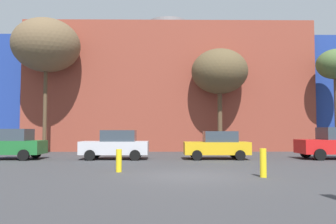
{
  "coord_description": "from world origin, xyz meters",
  "views": [
    {
      "loc": [
        -0.97,
        -12.83,
        1.72
      ],
      "look_at": [
        -0.73,
        7.17,
        2.82
      ],
      "focal_mm": 36.0,
      "sensor_mm": 36.0,
      "label": 1
    }
  ],
  "objects": [
    {
      "name": "bare_tree_2",
      "position": [
        -10.04,
        12.85,
        8.24
      ],
      "size": [
        5.13,
        5.13,
        10.32
      ],
      "color": "brown",
      "rests_on": "ground_plane"
    },
    {
      "name": "ground_plane",
      "position": [
        0.0,
        0.0,
        0.0
      ],
      "size": [
        200.0,
        200.0,
        0.0
      ],
      "primitive_type": "plane",
      "color": "#38383A"
    },
    {
      "name": "bollard_yellow_0",
      "position": [
        -2.84,
        1.23,
        0.47
      ],
      "size": [
        0.24,
        0.24,
        0.94
      ],
      "primitive_type": "cylinder",
      "color": "yellow",
      "rests_on": "ground_plane"
    },
    {
      "name": "parked_car_0",
      "position": [
        -10.24,
        7.43,
        0.9
      ],
      "size": [
        4.19,
        2.06,
        1.82
      ],
      "rotation": [
        0.0,
        0.0,
        3.14
      ],
      "color": "#1E662D",
      "rests_on": "ground_plane"
    },
    {
      "name": "parked_car_2",
      "position": [
        2.24,
        7.43,
        0.83
      ],
      "size": [
        3.87,
        1.9,
        1.68
      ],
      "rotation": [
        0.0,
        0.0,
        3.14
      ],
      "color": "gold",
      "rests_on": "ground_plane"
    },
    {
      "name": "bare_tree_1",
      "position": [
        12.3,
        12.75,
        6.7
      ],
      "size": [
        2.9,
        2.9,
        8.01
      ],
      "color": "brown",
      "rests_on": "ground_plane"
    },
    {
      "name": "building_backdrop",
      "position": [
        -0.57,
        21.48,
        5.3
      ],
      "size": [
        40.83,
        13.78,
        12.9
      ],
      "color": "brown",
      "rests_on": "ground_plane"
    },
    {
      "name": "parked_car_1",
      "position": [
        -3.86,
        7.43,
        0.86
      ],
      "size": [
        4.01,
        1.97,
        1.74
      ],
      "rotation": [
        0.0,
        0.0,
        3.14
      ],
      "color": "silver",
      "rests_on": "ground_plane"
    },
    {
      "name": "bare_tree_0",
      "position": [
        3.39,
        13.32,
        6.32
      ],
      "size": [
        4.41,
        4.41,
        8.12
      ],
      "color": "brown",
      "rests_on": "ground_plane"
    },
    {
      "name": "bollard_yellow_1",
      "position": [
        2.68,
        -0.42,
        0.53
      ],
      "size": [
        0.24,
        0.24,
        1.05
      ],
      "primitive_type": "cylinder",
      "color": "yellow",
      "rests_on": "ground_plane"
    }
  ]
}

